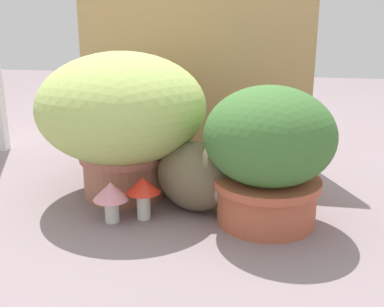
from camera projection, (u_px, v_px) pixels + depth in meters
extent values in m
plane|color=gray|center=(127.00, 208.00, 1.53)|extent=(6.00, 6.00, 0.00)
cube|color=tan|center=(193.00, 63.00, 1.90)|extent=(0.93, 0.03, 0.80)
cylinder|color=#AD6D54|center=(125.00, 173.00, 1.63)|extent=(0.27, 0.27, 0.15)
cylinder|color=#AF6858|center=(124.00, 155.00, 1.61)|extent=(0.29, 0.29, 0.02)
ellipsoid|color=#ADC765|center=(122.00, 107.00, 1.56)|extent=(0.55, 0.55, 0.36)
cylinder|color=#B85B3E|center=(266.00, 200.00, 1.43)|extent=(0.29, 0.29, 0.14)
cylinder|color=#BB5A3F|center=(267.00, 182.00, 1.41)|extent=(0.31, 0.31, 0.02)
ellipsoid|color=#3E6E31|center=(270.00, 136.00, 1.37)|extent=(0.38, 0.38, 0.29)
ellipsoid|color=brown|center=(195.00, 176.00, 1.50)|extent=(0.31, 0.26, 0.22)
ellipsoid|color=gray|center=(221.00, 186.00, 1.45)|extent=(0.11, 0.12, 0.11)
sphere|color=brown|center=(226.00, 146.00, 1.40)|extent=(0.15, 0.15, 0.11)
cone|color=brown|center=(232.00, 124.00, 1.41)|extent=(0.05, 0.05, 0.04)
cone|color=brown|center=(221.00, 128.00, 1.36)|extent=(0.05, 0.05, 0.04)
cylinder|color=brown|center=(173.00, 191.00, 1.62)|extent=(0.18, 0.11, 0.07)
cylinder|color=silver|center=(112.00, 210.00, 1.43)|extent=(0.04, 0.04, 0.07)
cone|color=pink|center=(111.00, 191.00, 1.41)|extent=(0.11, 0.11, 0.05)
cylinder|color=silver|center=(144.00, 205.00, 1.45)|extent=(0.04, 0.04, 0.08)
cone|color=red|center=(143.00, 185.00, 1.43)|extent=(0.10, 0.10, 0.05)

